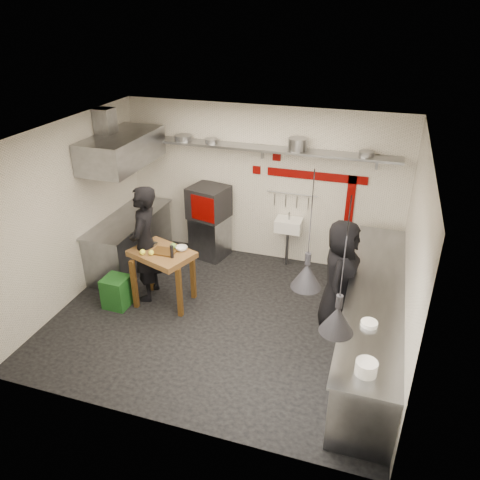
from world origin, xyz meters
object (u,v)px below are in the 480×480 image
(green_bin, at_px, (117,292))
(chef_right, at_px, (340,275))
(oven_stand, at_px, (210,236))
(chef_left, at_px, (145,244))
(combi_oven, at_px, (209,202))
(prep_table, at_px, (164,277))

(green_bin, relative_size, chef_right, 0.30)
(oven_stand, relative_size, chef_left, 0.42)
(combi_oven, xyz_separation_m, chef_left, (-0.46, -1.56, -0.14))
(oven_stand, distance_m, chef_left, 1.73)
(chef_left, xyz_separation_m, chef_right, (2.99, 0.16, -0.11))
(green_bin, height_order, chef_left, chef_left)
(combi_oven, xyz_separation_m, green_bin, (-0.81, -1.97, -0.84))
(oven_stand, xyz_separation_m, prep_table, (-0.13, -1.68, 0.06))
(green_bin, xyz_separation_m, prep_table, (0.68, 0.31, 0.21))
(oven_stand, xyz_separation_m, combi_oven, (0.01, -0.02, 0.69))
(prep_table, height_order, chef_right, chef_right)
(combi_oven, distance_m, prep_table, 1.78)
(chef_left, bearing_deg, oven_stand, 154.01)
(chef_right, bearing_deg, prep_table, 99.94)
(combi_oven, bearing_deg, green_bin, -98.90)
(oven_stand, xyz_separation_m, chef_right, (2.53, -1.42, 0.44))
(chef_right, bearing_deg, green_bin, 104.10)
(chef_right, bearing_deg, chef_left, 97.46)
(combi_oven, bearing_deg, prep_table, -81.12)
(chef_left, bearing_deg, chef_right, 83.14)
(green_bin, bearing_deg, oven_stand, 68.01)
(green_bin, height_order, chef_right, chef_right)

